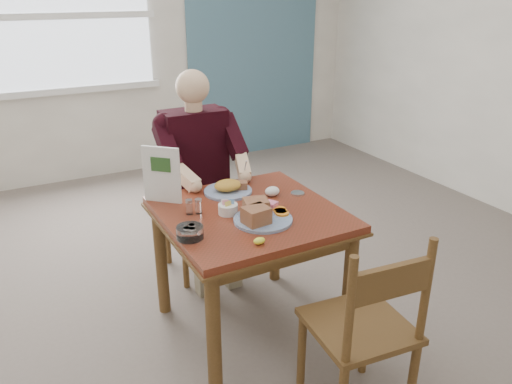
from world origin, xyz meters
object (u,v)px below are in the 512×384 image
diner (199,161)px  far_plate (229,188)px  table (250,229)px  near_plate (260,214)px  chair_far (196,204)px  chair_near (365,330)px

diner → far_plate: (0.01, -0.43, -0.03)m
table → near_plate: size_ratio=2.87×
chair_far → far_plate: 0.60m
table → diner: size_ratio=0.66×
chair_near → near_plate: chair_near is taller
chair_near → near_plate: bearing=103.1°
chair_far → far_plate: bearing=-88.9°
chair_near → far_plate: 1.13m
diner → near_plate: (-0.01, -0.85, -0.02)m
near_plate → far_plate: size_ratio=0.88×
chair_far → far_plate: (0.01, -0.52, 0.30)m
chair_near → near_plate: 0.75m
table → chair_near: size_ratio=0.97×
chair_far → near_plate: 0.99m
far_plate → near_plate: bearing=-93.0°
table → chair_far: chair_far is taller
table → far_plate: 0.31m
far_plate → table: bearing=-92.0°
diner → table: bearing=-90.0°
table → diner: diner is taller
chair_far → near_plate: size_ratio=2.96×
table → chair_far: (0.00, 0.80, -0.16)m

